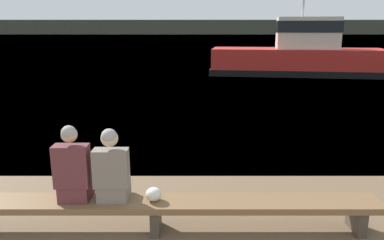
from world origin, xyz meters
The scene contains 7 objects.
water_surface centered at (0.00, 125.28, 0.00)m, with size 240.00×240.00×0.00m, color teal.
far_shoreline centered at (0.00, 144.40, 2.59)m, with size 600.00×12.00×5.18m, color #424738.
bench_main centered at (-0.13, 3.39, 0.36)m, with size 5.98×0.50×0.44m.
person_left centered at (-1.19, 3.40, 0.87)m, with size 0.45×0.43×1.03m.
person_right centered at (-0.69, 3.40, 0.86)m, with size 0.45×0.43×0.99m.
shopping_bag centered at (-0.15, 3.38, 0.53)m, with size 0.22×0.21×0.18m.
tugboat_red centered at (6.45, 20.36, 1.01)m, with size 10.09×4.36×5.60m.
Camera 1 is at (0.36, -1.15, 2.67)m, focal length 35.00 mm.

